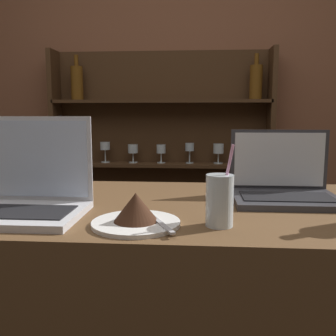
{
  "coord_description": "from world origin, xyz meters",
  "views": [
    {
      "loc": [
        0.1,
        -0.71,
        1.22
      ],
      "look_at": [
        0.02,
        0.38,
        1.06
      ],
      "focal_mm": 40.0,
      "sensor_mm": 36.0,
      "label": 1
    }
  ],
  "objects_px": {
    "laptop_near": "(30,193)",
    "water_glass": "(220,200)",
    "laptop_far": "(283,185)",
    "cake_plate": "(136,213)"
  },
  "relations": [
    {
      "from": "laptop_far",
      "to": "cake_plate",
      "type": "distance_m",
      "value": 0.5
    },
    {
      "from": "laptop_near",
      "to": "cake_plate",
      "type": "relative_size",
      "value": 1.39
    },
    {
      "from": "cake_plate",
      "to": "water_glass",
      "type": "distance_m",
      "value": 0.2
    },
    {
      "from": "laptop_far",
      "to": "cake_plate",
      "type": "relative_size",
      "value": 1.47
    },
    {
      "from": "laptop_near",
      "to": "water_glass",
      "type": "distance_m",
      "value": 0.49
    },
    {
      "from": "laptop_far",
      "to": "cake_plate",
      "type": "bearing_deg",
      "value": -143.55
    },
    {
      "from": "cake_plate",
      "to": "water_glass",
      "type": "height_order",
      "value": "water_glass"
    },
    {
      "from": "laptop_far",
      "to": "cake_plate",
      "type": "xyz_separation_m",
      "value": [
        -0.4,
        -0.3,
        -0.01
      ]
    },
    {
      "from": "laptop_far",
      "to": "cake_plate",
      "type": "height_order",
      "value": "laptop_far"
    },
    {
      "from": "laptop_near",
      "to": "water_glass",
      "type": "bearing_deg",
      "value": -8.5
    }
  ]
}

